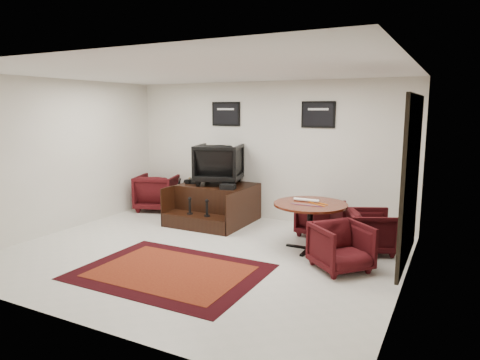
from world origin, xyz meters
name	(u,v)px	position (x,y,z in m)	size (l,w,h in m)	color
ground	(200,253)	(0.00, 0.00, 0.00)	(6.00, 6.00, 0.00)	silver
room_shell	(226,141)	(0.41, 0.12, 1.79)	(6.02, 5.02, 2.81)	silver
area_rug	(171,272)	(0.06, -0.86, 0.01)	(2.52, 1.89, 0.01)	black
shine_podium	(216,204)	(-0.78, 1.82, 0.34)	(1.45, 1.49, 0.75)	black
shine_chair	(219,162)	(-0.78, 1.97, 1.20)	(0.88, 0.82, 0.91)	black
shoes_pair	(192,181)	(-1.30, 1.77, 0.79)	(0.24, 0.27, 0.09)	black
polish_kit	(228,187)	(-0.34, 1.52, 0.79)	(0.28, 0.19, 0.10)	black
umbrella_black	(176,197)	(-1.65, 1.65, 0.44)	(0.33, 0.12, 0.88)	black
umbrella_hooked	(180,197)	(-1.65, 1.82, 0.41)	(0.31, 0.12, 0.83)	black
armchair_side	(158,191)	(-2.45, 2.07, 0.44)	(0.86, 0.80, 0.88)	black
meeting_table	(310,209)	(1.48, 0.98, 0.68)	(1.18, 1.18, 0.77)	#3F1309
table_chair_back	(320,216)	(1.39, 1.83, 0.36)	(0.69, 0.65, 0.71)	black
table_chair_window	(371,229)	(2.37, 1.32, 0.37)	(0.72, 0.67, 0.74)	black
table_chair_corner	(341,244)	(2.14, 0.33, 0.37)	(0.72, 0.67, 0.74)	black
paper_roll	(306,200)	(1.38, 1.06, 0.79)	(0.05, 0.05, 0.42)	white
table_clutter	(313,204)	(1.53, 0.95, 0.77)	(0.56, 0.38, 0.01)	#D1680B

